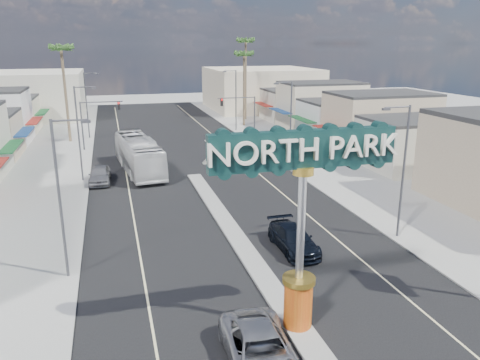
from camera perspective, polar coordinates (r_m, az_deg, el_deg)
ground at (r=47.90m, az=-5.85°, el=0.82°), size 160.00×160.00×0.00m
road at (r=47.90m, az=-5.85°, el=0.82°), size 20.00×120.00×0.01m
median_island at (r=33.03m, az=-1.00°, el=-6.19°), size 1.30×30.00×0.16m
sidewalk_left at (r=47.69m, az=-22.65°, el=-0.38°), size 8.00×120.00×0.12m
sidewalk_right at (r=51.99m, az=9.53°, el=1.98°), size 8.00×120.00×0.12m
storefront_row_right at (r=67.26m, az=12.77°, el=7.59°), size 12.00×42.00×6.00m
backdrop_far_left at (r=92.08m, az=-24.85°, el=9.38°), size 20.00×20.00×8.00m
backdrop_far_right at (r=95.67m, az=2.56°, el=11.05°), size 20.00×20.00×8.00m
gateway_sign at (r=20.29m, az=7.56°, el=-3.38°), size 8.20×1.50×9.15m
traffic_signal_left at (r=60.15m, az=-17.06°, el=7.52°), size 5.09×0.45×6.00m
traffic_signal_right at (r=62.45m, az=0.18°, el=8.53°), size 5.09×0.45×6.00m
streetlight_l_near at (r=26.80m, az=-20.87°, el=-1.38°), size 2.03×0.22×9.00m
streetlight_l_mid at (r=46.26m, az=-18.93°, el=5.90°), size 2.03×0.22×9.00m
streetlight_l_far at (r=68.03m, az=-18.08°, el=9.05°), size 2.03×0.22×9.00m
streetlight_r_near at (r=32.22m, az=19.12°, el=1.66°), size 2.03×0.22×9.00m
streetlight_r_mid at (r=49.60m, az=6.03°, el=7.34°), size 2.03×0.22×9.00m
streetlight_r_far at (r=70.34m, az=-0.63°, el=10.05°), size 2.03×0.22×9.00m
palm_left_far at (r=65.77m, az=-20.94°, el=14.20°), size 2.60×2.60×13.10m
palm_right_mid at (r=74.49m, az=0.51°, el=14.67°), size 2.60×2.60×12.10m
palm_right_far at (r=80.79m, az=0.70°, el=16.06°), size 2.60×2.60×14.10m
suv_left at (r=20.01m, az=2.57°, el=-20.22°), size 3.03×5.97×1.62m
suv_right at (r=30.21m, az=6.53°, el=-7.14°), size 2.17×5.20×1.50m
car_parked_left at (r=46.11m, az=-16.74°, el=0.64°), size 2.13×4.87×1.63m
city_bus at (r=49.09m, az=-12.24°, el=3.05°), size 4.45×13.02×3.55m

